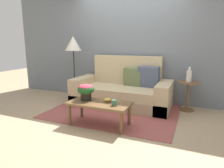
# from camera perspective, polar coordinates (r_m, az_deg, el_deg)

# --- Properties ---
(ground_plane) EXTENTS (14.00, 14.00, 0.00)m
(ground_plane) POSITION_cam_1_polar(r_m,az_deg,el_deg) (4.02, -0.29, -8.35)
(ground_plane) COLOR tan
(wall_back) EXTENTS (6.40, 0.12, 2.94)m
(wall_back) POSITION_cam_1_polar(r_m,az_deg,el_deg) (4.83, 5.11, 12.78)
(wall_back) COLOR slate
(wall_back) RESTS_ON ground
(area_rug) EXTENTS (2.50, 1.93, 0.01)m
(area_rug) POSITION_cam_1_polar(r_m,az_deg,el_deg) (4.16, 0.64, -7.53)
(area_rug) COLOR #994C47
(area_rug) RESTS_ON ground
(couch) EXTENTS (2.13, 0.94, 1.08)m
(couch) POSITION_cam_1_polar(r_m,az_deg,el_deg) (4.49, 3.10, -2.00)
(couch) COLOR tan
(couch) RESTS_ON ground
(coffee_table) EXTENTS (1.04, 0.50, 0.40)m
(coffee_table) POSITION_cam_1_polar(r_m,az_deg,el_deg) (3.38, -3.63, -6.11)
(coffee_table) COLOR brown
(coffee_table) RESTS_ON ground
(side_table) EXTENTS (0.42, 0.42, 0.61)m
(side_table) POSITION_cam_1_polar(r_m,az_deg,el_deg) (4.36, 20.79, -1.78)
(side_table) COLOR brown
(side_table) RESTS_ON ground
(floor_lamp) EXTENTS (0.39, 0.39, 1.52)m
(floor_lamp) POSITION_cam_1_polar(r_m,az_deg,el_deg) (4.96, -10.91, 10.32)
(floor_lamp) COLOR #2D2823
(floor_lamp) RESTS_ON ground
(potted_plant) EXTENTS (0.29, 0.29, 0.28)m
(potted_plant) POSITION_cam_1_polar(r_m,az_deg,el_deg) (3.49, -7.40, -1.72)
(potted_plant) COLOR black
(potted_plant) RESTS_ON coffee_table
(coffee_mug) EXTENTS (0.12, 0.08, 0.09)m
(coffee_mug) POSITION_cam_1_polar(r_m,az_deg,el_deg) (3.18, 0.64, -5.35)
(coffee_mug) COLOR #3D664C
(coffee_mug) RESTS_ON coffee_table
(snack_bowl) EXTENTS (0.13, 0.13, 0.07)m
(snack_bowl) POSITION_cam_1_polar(r_m,az_deg,el_deg) (3.39, -1.29, -4.44)
(snack_bowl) COLOR gold
(snack_bowl) RESTS_ON coffee_table
(table_vase) EXTENTS (0.10, 0.10, 0.30)m
(table_vase) POSITION_cam_1_polar(r_m,az_deg,el_deg) (4.28, 20.96, 2.20)
(table_vase) COLOR silver
(table_vase) RESTS_ON side_table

